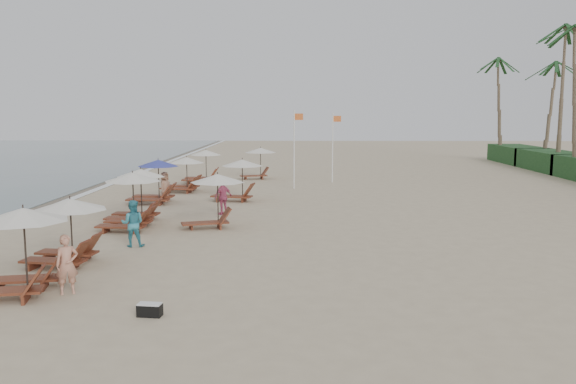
{
  "coord_description": "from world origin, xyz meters",
  "views": [
    {
      "loc": [
        1.3,
        -18.79,
        4.75
      ],
      "look_at": [
        0.85,
        6.59,
        1.3
      ],
      "focal_mm": 36.71,
      "sensor_mm": 36.0,
      "label": 1
    }
  ],
  "objects_px": {
    "inland_station_0": "(213,194)",
    "inland_station_1": "(237,177)",
    "inland_station_2": "(258,159)",
    "lounger_station_1": "(64,231)",
    "beachgoer_mid_a": "(133,223)",
    "lounger_station_5": "(182,176)",
    "beachgoer_far_a": "(223,197)",
    "lounger_station_2": "(128,201)",
    "lounger_station_0": "(17,252)",
    "beachgoer_near": "(67,264)",
    "beachgoer_far_b": "(165,187)",
    "lounger_station_6": "(202,169)",
    "lounger_station_3": "(135,198)",
    "lounger_station_4": "(153,184)",
    "flag_pole_near": "(295,146)",
    "duffel_bag": "(150,310)"
  },
  "relations": [
    {
      "from": "inland_station_0",
      "to": "inland_station_1",
      "type": "relative_size",
      "value": 0.93
    },
    {
      "from": "lounger_station_1",
      "to": "beachgoer_mid_a",
      "type": "distance_m",
      "value": 2.92
    },
    {
      "from": "lounger_station_3",
      "to": "inland_station_1",
      "type": "distance_m",
      "value": 7.25
    },
    {
      "from": "lounger_station_0",
      "to": "duffel_bag",
      "type": "height_order",
      "value": "lounger_station_0"
    },
    {
      "from": "lounger_station_1",
      "to": "beachgoer_far_a",
      "type": "height_order",
      "value": "lounger_station_1"
    },
    {
      "from": "inland_station_0",
      "to": "inland_station_2",
      "type": "relative_size",
      "value": 1.0
    },
    {
      "from": "beachgoer_near",
      "to": "beachgoer_far_b",
      "type": "bearing_deg",
      "value": 67.96
    },
    {
      "from": "beachgoer_far_a",
      "to": "lounger_station_4",
      "type": "bearing_deg",
      "value": -85.22
    },
    {
      "from": "lounger_station_4",
      "to": "beachgoer_near",
      "type": "height_order",
      "value": "lounger_station_4"
    },
    {
      "from": "lounger_station_1",
      "to": "inland_station_1",
      "type": "bearing_deg",
      "value": 73.37
    },
    {
      "from": "lounger_station_4",
      "to": "flag_pole_near",
      "type": "bearing_deg",
      "value": 39.36
    },
    {
      "from": "lounger_station_0",
      "to": "inland_station_1",
      "type": "height_order",
      "value": "lounger_station_0"
    },
    {
      "from": "lounger_station_0",
      "to": "beachgoer_far_a",
      "type": "relative_size",
      "value": 1.6
    },
    {
      "from": "lounger_station_2",
      "to": "lounger_station_4",
      "type": "xyz_separation_m",
      "value": [
        -0.74,
        7.12,
        -0.16
      ]
    },
    {
      "from": "beachgoer_far_a",
      "to": "inland_station_2",
      "type": "bearing_deg",
      "value": -137.84
    },
    {
      "from": "lounger_station_3",
      "to": "lounger_station_4",
      "type": "distance_m",
      "value": 5.42
    },
    {
      "from": "lounger_station_3",
      "to": "beachgoer_far_a",
      "type": "relative_size",
      "value": 1.55
    },
    {
      "from": "inland_station_0",
      "to": "beachgoer_far_b",
      "type": "distance_m",
      "value": 8.01
    },
    {
      "from": "lounger_station_0",
      "to": "flag_pole_near",
      "type": "xyz_separation_m",
      "value": [
        7.08,
        21.76,
        1.54
      ]
    },
    {
      "from": "lounger_station_1",
      "to": "beachgoer_far_a",
      "type": "relative_size",
      "value": 1.56
    },
    {
      "from": "lounger_station_4",
      "to": "beachgoer_near",
      "type": "relative_size",
      "value": 1.7
    },
    {
      "from": "lounger_station_1",
      "to": "lounger_station_4",
      "type": "distance_m",
      "value": 12.62
    },
    {
      "from": "inland_station_2",
      "to": "lounger_station_3",
      "type": "bearing_deg",
      "value": -103.89
    },
    {
      "from": "lounger_station_2",
      "to": "inland_station_0",
      "type": "distance_m",
      "value": 3.41
    },
    {
      "from": "inland_station_1",
      "to": "beachgoer_far_a",
      "type": "xyz_separation_m",
      "value": [
        -0.21,
        -4.21,
        -0.45
      ]
    },
    {
      "from": "beachgoer_far_a",
      "to": "beachgoer_mid_a",
      "type": "bearing_deg",
      "value": 24.86
    },
    {
      "from": "inland_station_1",
      "to": "lounger_station_3",
      "type": "bearing_deg",
      "value": -121.4
    },
    {
      "from": "inland_station_0",
      "to": "beachgoer_mid_a",
      "type": "bearing_deg",
      "value": -124.22
    },
    {
      "from": "lounger_station_2",
      "to": "inland_station_1",
      "type": "relative_size",
      "value": 0.89
    },
    {
      "from": "inland_station_2",
      "to": "beachgoer_far_b",
      "type": "distance_m",
      "value": 11.73
    },
    {
      "from": "lounger_station_4",
      "to": "beachgoer_far_b",
      "type": "xyz_separation_m",
      "value": [
        0.49,
        0.51,
        -0.21
      ]
    },
    {
      "from": "lounger_station_2",
      "to": "flag_pole_near",
      "type": "bearing_deg",
      "value": 63.22
    },
    {
      "from": "lounger_station_5",
      "to": "inland_station_0",
      "type": "relative_size",
      "value": 0.99
    },
    {
      "from": "lounger_station_5",
      "to": "inland_station_2",
      "type": "distance_m",
      "value": 8.07
    },
    {
      "from": "lounger_station_5",
      "to": "flag_pole_near",
      "type": "height_order",
      "value": "flag_pole_near"
    },
    {
      "from": "lounger_station_5",
      "to": "lounger_station_1",
      "type": "bearing_deg",
      "value": -91.13
    },
    {
      "from": "lounger_station_2",
      "to": "beachgoer_far_b",
      "type": "xyz_separation_m",
      "value": [
        -0.25,
        7.63,
        -0.37
      ]
    },
    {
      "from": "inland_station_1",
      "to": "beachgoer_near",
      "type": "height_order",
      "value": "inland_station_1"
    },
    {
      "from": "inland_station_1",
      "to": "lounger_station_2",
      "type": "bearing_deg",
      "value": -114.39
    },
    {
      "from": "lounger_station_1",
      "to": "beachgoer_far_b",
      "type": "height_order",
      "value": "lounger_station_1"
    },
    {
      "from": "beachgoer_mid_a",
      "to": "lounger_station_6",
      "type": "bearing_deg",
      "value": -92.86
    },
    {
      "from": "lounger_station_0",
      "to": "lounger_station_5",
      "type": "relative_size",
      "value": 1.0
    },
    {
      "from": "inland_station_0",
      "to": "lounger_station_1",
      "type": "bearing_deg",
      "value": -122.18
    },
    {
      "from": "beachgoer_mid_a",
      "to": "beachgoer_far_a",
      "type": "bearing_deg",
      "value": -114.43
    },
    {
      "from": "lounger_station_2",
      "to": "beachgoer_far_b",
      "type": "height_order",
      "value": "lounger_station_2"
    },
    {
      "from": "lounger_station_0",
      "to": "beachgoer_near",
      "type": "height_order",
      "value": "lounger_station_0"
    },
    {
      "from": "beachgoer_far_a",
      "to": "beachgoer_far_b",
      "type": "distance_m",
      "value": 5.35
    },
    {
      "from": "lounger_station_4",
      "to": "beachgoer_far_b",
      "type": "distance_m",
      "value": 0.74
    },
    {
      "from": "lounger_station_0",
      "to": "inland_station_1",
      "type": "distance_m",
      "value": 16.98
    },
    {
      "from": "inland_station_0",
      "to": "beachgoer_far_a",
      "type": "xyz_separation_m",
      "value": [
        0.02,
        3.2,
        -0.57
      ]
    }
  ]
}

